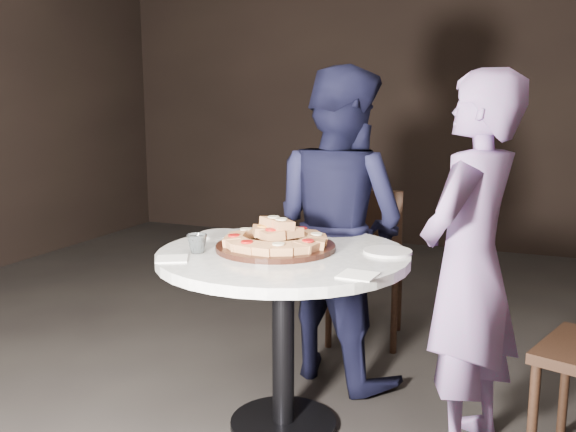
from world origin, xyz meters
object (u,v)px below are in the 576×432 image
at_px(table, 283,285).
at_px(chair_far, 364,255).
at_px(diner_teal, 469,266).
at_px(serving_board, 276,247).
at_px(diner_navy, 339,225).
at_px(focaccia_pile, 276,237).
at_px(water_glass, 197,244).

distance_m(table, chair_far, 0.98).
relative_size(chair_far, diner_teal, 0.61).
bearing_deg(serving_board, diner_teal, 9.03).
xyz_separation_m(table, diner_navy, (0.04, 0.58, 0.13)).
distance_m(table, focaccia_pile, 0.19).
bearing_deg(water_glass, table, 26.41).
distance_m(serving_board, diner_navy, 0.57).
bearing_deg(focaccia_pile, table, -25.24).
xyz_separation_m(chair_far, diner_navy, (-0.01, -0.40, 0.23)).
height_order(serving_board, water_glass, water_glass).
relative_size(serving_board, diner_teal, 0.33).
height_order(serving_board, diner_teal, diner_teal).
distance_m(serving_board, water_glass, 0.30).
height_order(table, serving_board, serving_board).
xyz_separation_m(serving_board, water_glass, (-0.25, -0.16, 0.03)).
bearing_deg(table, water_glass, -153.59).
bearing_deg(diner_teal, diner_navy, -106.31).
bearing_deg(serving_board, chair_far, 84.44).
relative_size(focaccia_pile, chair_far, 0.49).
bearing_deg(diner_navy, diner_teal, 168.79).
distance_m(focaccia_pile, diner_navy, 0.57).
height_order(water_glass, diner_teal, diner_teal).
bearing_deg(focaccia_pile, serving_board, -119.14).
distance_m(diner_navy, diner_teal, 0.78).
distance_m(water_glass, chair_far, 1.21).
height_order(serving_board, chair_far, chair_far).
xyz_separation_m(focaccia_pile, chair_far, (0.09, 0.96, -0.29)).
bearing_deg(table, diner_navy, 85.93).
xyz_separation_m(serving_board, focaccia_pile, (0.00, 0.00, 0.04)).
height_order(chair_far, diner_teal, diner_teal).
xyz_separation_m(table, serving_board, (-0.04, 0.02, 0.15)).
xyz_separation_m(table, water_glass, (-0.29, -0.15, 0.17)).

